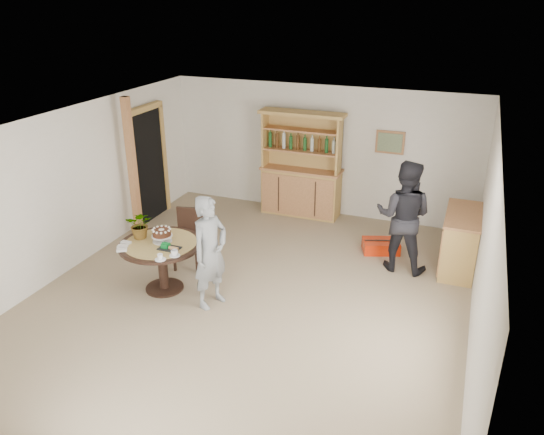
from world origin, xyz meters
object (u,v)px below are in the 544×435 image
at_px(dining_chair, 189,234).
at_px(teen_boy, 210,252).
at_px(red_suitcase, 381,246).
at_px(sideboard, 460,241).
at_px(hutch, 301,181).
at_px(adult_person, 403,216).
at_px(dining_table, 161,252).

bearing_deg(dining_chair, teen_boy, -60.28).
xyz_separation_m(teen_boy, red_suitcase, (1.92, 2.49, -0.71)).
distance_m(sideboard, teen_boy, 3.96).
relative_size(teen_boy, red_suitcase, 2.31).
xyz_separation_m(dining_chair, teen_boy, (0.87, -0.93, 0.28)).
relative_size(hutch, adult_person, 1.14).
relative_size(hutch, teen_boy, 1.26).
xyz_separation_m(sideboard, dining_chair, (-4.04, -1.42, 0.06)).
xyz_separation_m(hutch, teen_boy, (-0.13, -3.59, 0.12)).
height_order(teen_boy, adult_person, adult_person).
height_order(sideboard, adult_person, adult_person).
relative_size(sideboard, teen_boy, 0.78).
height_order(sideboard, dining_table, sideboard).
xyz_separation_m(sideboard, dining_table, (-4.02, -2.25, 0.13)).
relative_size(hutch, dining_table, 1.70).
bearing_deg(dining_chair, adult_person, 5.59).
distance_m(teen_boy, adult_person, 3.06).
relative_size(dining_table, teen_boy, 0.74).
bearing_deg(teen_boy, adult_person, -30.85).
bearing_deg(teen_boy, dining_table, 101.14).
xyz_separation_m(sideboard, adult_person, (-0.87, -0.33, 0.42)).
bearing_deg(adult_person, teen_boy, 44.72).
xyz_separation_m(dining_chair, red_suitcase, (2.79, 1.56, -0.43)).
bearing_deg(hutch, dining_table, -105.66).
distance_m(hutch, adult_person, 2.69).
bearing_deg(dining_chair, dining_table, -102.13).
bearing_deg(red_suitcase, adult_person, -71.60).
bearing_deg(teen_boy, dining_chair, 60.97).
bearing_deg(dining_table, red_suitcase, 40.69).
distance_m(hutch, teen_boy, 3.59).
height_order(hutch, teen_boy, hutch).
bearing_deg(sideboard, teen_boy, -143.46).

